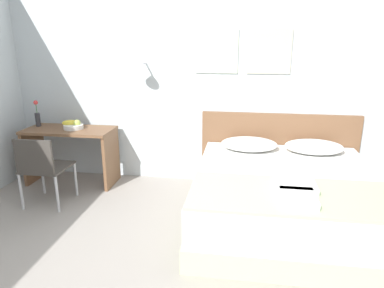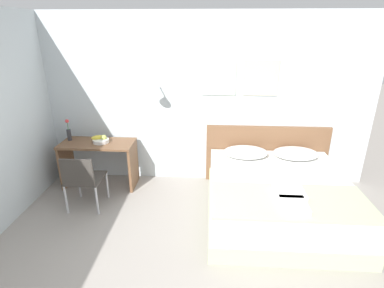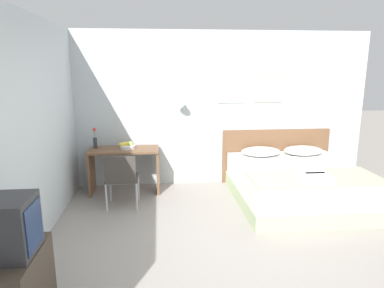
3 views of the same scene
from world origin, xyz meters
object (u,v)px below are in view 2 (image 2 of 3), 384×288
object	(u,v)px
bed	(277,198)
throw_blanket	(290,201)
desk_chair	(82,178)
headboard	(266,154)
pillow_right	(296,153)
folded_towel_mid_bed	(294,205)
desk	(99,156)
pillow_left	(246,152)
folded_towel_near_foot	(289,192)
flower_vase	(69,132)
fruit_bowl	(101,140)

from	to	relation	value
bed	throw_blanket	size ratio (longest dim) A/B	1.10
bed	desk_chair	bearing A→B (deg)	-179.84
headboard	pillow_right	xyz separation A→B (m)	(0.37, -0.31, 0.16)
folded_towel_mid_bed	desk	world-z (taller)	desk
pillow_left	folded_towel_mid_bed	size ratio (longest dim) A/B	2.07
throw_blanket	folded_towel_near_foot	size ratio (longest dim) A/B	5.08
folded_towel_near_foot	flower_vase	distance (m)	3.39
headboard	folded_towel_mid_bed	xyz separation A→B (m)	(0.00, -1.71, 0.14)
headboard	pillow_left	xyz separation A→B (m)	(-0.37, -0.31, 0.16)
headboard	flower_vase	size ratio (longest dim) A/B	5.65
pillow_right	desk_chair	distance (m)	3.11
pillow_left	throw_blanket	world-z (taller)	pillow_left
folded_towel_mid_bed	throw_blanket	bearing A→B (deg)	90.60
desk	flower_vase	world-z (taller)	flower_vase
throw_blanket	headboard	bearing A→B (deg)	90.00
folded_towel_mid_bed	desk_chair	size ratio (longest dim) A/B	0.39
headboard	desk	world-z (taller)	headboard
pillow_right	throw_blanket	size ratio (longest dim) A/B	0.38
folded_towel_near_foot	headboard	bearing A→B (deg)	90.61
fruit_bowl	flower_vase	bearing A→B (deg)	173.16
pillow_right	desk_chair	xyz separation A→B (m)	(-3.03, -0.70, -0.14)
pillow_right	flower_vase	size ratio (longest dim) A/B	1.94
bed	pillow_left	xyz separation A→B (m)	(-0.37, 0.70, 0.36)
pillow_right	fruit_bowl	distance (m)	3.00
bed	pillow_left	size ratio (longest dim) A/B	2.92
desk_chair	flower_vase	xyz separation A→B (m)	(-0.49, 0.78, 0.38)
bed	fruit_bowl	xyz separation A→B (m)	(-2.62, 0.71, 0.50)
pillow_right	desk_chair	bearing A→B (deg)	-166.90
desk	folded_towel_near_foot	bearing A→B (deg)	-22.85
headboard	flower_vase	distance (m)	3.18
headboard	fruit_bowl	size ratio (longest dim) A/B	7.08
desk_chair	folded_towel_mid_bed	bearing A→B (deg)	-14.71
pillow_right	desk	bearing A→B (deg)	179.87
pillow_left	pillow_right	world-z (taller)	same
bed	desk	bearing A→B (deg)	165.27
desk	desk_chair	xyz separation A→B (m)	(0.02, -0.71, -0.02)
pillow_right	folded_towel_near_foot	bearing A→B (deg)	-107.69
folded_towel_near_foot	desk_chair	world-z (taller)	desk_chair
folded_towel_near_foot	desk_chair	distance (m)	2.70
bed	headboard	bearing A→B (deg)	90.00
folded_towel_mid_bed	desk	size ratio (longest dim) A/B	0.29
throw_blanket	folded_towel_mid_bed	world-z (taller)	folded_towel_mid_bed
throw_blanket	desk	distance (m)	2.96
folded_towel_mid_bed	fruit_bowl	world-z (taller)	fruit_bowl
bed	folded_towel_mid_bed	xyz separation A→B (m)	(0.00, -0.70, 0.34)
throw_blanket	fruit_bowl	world-z (taller)	fruit_bowl
headboard	desk	xyz separation A→B (m)	(-2.68, -0.30, 0.03)
bed	folded_towel_near_foot	distance (m)	0.55
pillow_left	throw_blanket	bearing A→B (deg)	-73.49
desk	pillow_left	bearing A→B (deg)	-0.17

